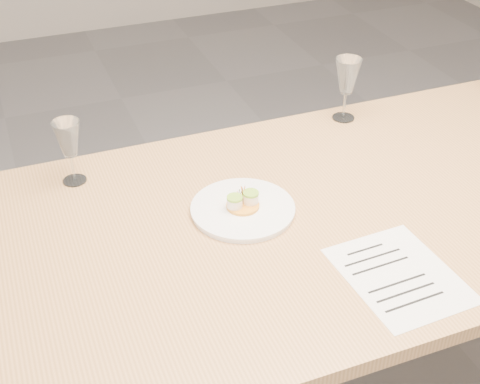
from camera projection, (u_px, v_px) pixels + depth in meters
name	position (u px, v px, depth m)	size (l,w,h in m)	color
dining_table	(296.00, 235.00, 1.78)	(2.40, 1.00, 0.75)	tan
dinner_plate	(243.00, 208.00, 1.74)	(0.27, 0.27, 0.07)	white
recipe_sheet	(399.00, 275.00, 1.55)	(0.26, 0.32, 0.00)	white
wine_glass_1	(68.00, 140.00, 1.80)	(0.08, 0.08, 0.19)	white
wine_glass_2	(347.00, 77.00, 2.09)	(0.08, 0.08, 0.21)	white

